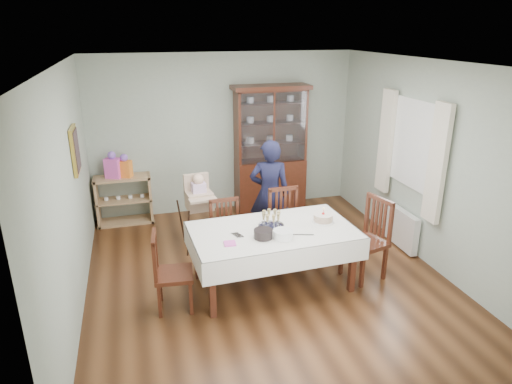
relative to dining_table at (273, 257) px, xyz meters
name	(u,v)px	position (x,y,z in m)	size (l,w,h in m)	color
floor	(265,275)	(-0.03, 0.23, -0.38)	(5.00, 5.00, 0.00)	#593319
room_shell	(255,140)	(-0.03, 0.76, 1.32)	(5.00, 5.00, 5.00)	#9EAA99
dining_table	(273,257)	(0.00, 0.00, 0.00)	(2.05, 1.24, 0.76)	#461B11
china_cabinet	(270,147)	(0.72, 2.48, 0.74)	(1.30, 0.48, 2.18)	#461B11
sideboard	(124,200)	(-1.78, 2.51, 0.02)	(0.90, 0.38, 0.80)	tan
picture_frame	(75,150)	(-2.25, 1.03, 1.27)	(0.04, 0.48, 0.58)	gold
window	(414,144)	(2.19, 0.53, 1.17)	(0.04, 1.02, 1.22)	white
curtain_left	(437,164)	(2.13, -0.09, 1.07)	(0.07, 0.30, 1.55)	silver
curtain_right	(386,141)	(2.13, 1.15, 1.07)	(0.07, 0.30, 1.55)	silver
radiator	(400,227)	(2.13, 0.53, -0.08)	(0.10, 0.80, 0.55)	white
chair_far_left	(228,249)	(-0.45, 0.55, -0.11)	(0.44, 0.44, 0.94)	#461B11
chair_far_right	(287,240)	(0.39, 0.58, -0.09)	(0.47, 0.47, 1.01)	#461B11
chair_end_left	(173,286)	(-1.25, -0.18, -0.11)	(0.46, 0.46, 0.94)	#461B11
chair_end_right	(364,254)	(1.21, -0.12, -0.07)	(0.59, 0.59, 1.06)	#461B11
woman	(270,193)	(0.30, 1.12, 0.41)	(0.58, 0.38, 1.60)	black
high_chair	(200,218)	(-0.70, 1.35, 0.05)	(0.54, 0.54, 1.11)	black
champagne_tray	(271,222)	(0.00, 0.09, 0.44)	(0.32, 0.32, 0.19)	silver
birthday_cake	(323,218)	(0.68, 0.05, 0.43)	(0.28, 0.28, 0.19)	white
plate_stack_dark	(263,234)	(-0.18, -0.19, 0.43)	(0.22, 0.22, 0.11)	black
plate_stack_white	(283,234)	(0.04, -0.26, 0.42)	(0.23, 0.23, 0.10)	white
napkin_stack	(230,243)	(-0.59, -0.25, 0.38)	(0.13, 0.13, 0.02)	#E755BE
cutlery	(235,235)	(-0.49, -0.05, 0.38)	(0.11, 0.16, 0.01)	silver
cake_knife	(302,235)	(0.28, -0.24, 0.38)	(0.28, 0.03, 0.01)	silver
gift_bag_pink	(113,166)	(-1.89, 2.49, 0.61)	(0.27, 0.23, 0.44)	#E755BE
gift_bag_orange	(125,167)	(-1.71, 2.49, 0.58)	(0.25, 0.22, 0.38)	orange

